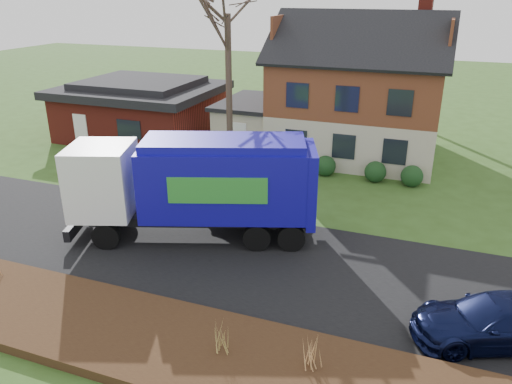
% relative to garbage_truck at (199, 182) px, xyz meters
% --- Properties ---
extents(ground, '(120.00, 120.00, 0.00)m').
position_rel_garbage_truck_xyz_m(ground, '(1.80, -1.03, -2.33)').
color(ground, '#2F4C19').
rests_on(ground, ground).
extents(road, '(80.00, 7.00, 0.02)m').
position_rel_garbage_truck_xyz_m(road, '(1.80, -1.03, -2.32)').
color(road, black).
rests_on(road, ground).
extents(mulch_verge, '(80.00, 3.50, 0.30)m').
position_rel_garbage_truck_xyz_m(mulch_verge, '(1.80, -6.33, -2.18)').
color(mulch_verge, black).
rests_on(mulch_verge, ground).
extents(main_house, '(12.95, 8.95, 9.26)m').
position_rel_garbage_truck_xyz_m(main_house, '(3.29, 12.88, 1.70)').
color(main_house, '#C0B79A').
rests_on(main_house, ground).
extents(ranch_house, '(9.80, 8.20, 3.70)m').
position_rel_garbage_truck_xyz_m(ranch_house, '(-10.20, 11.97, -0.51)').
color(ranch_house, maroon).
rests_on(ranch_house, ground).
extents(garbage_truck, '(9.72, 5.48, 4.04)m').
position_rel_garbage_truck_xyz_m(garbage_truck, '(0.00, 0.00, 0.00)').
color(garbage_truck, black).
rests_on(garbage_truck, ground).
extents(silver_sedan, '(4.14, 1.50, 1.36)m').
position_rel_garbage_truck_xyz_m(silver_sedan, '(1.33, 2.28, -1.65)').
color(silver_sedan, '#AAAEB2').
rests_on(silver_sedan, ground).
extents(navy_wagon, '(5.06, 3.48, 1.36)m').
position_rel_garbage_truck_xyz_m(navy_wagon, '(10.55, -2.83, -1.65)').
color(navy_wagon, black).
rests_on(navy_wagon, ground).
extents(grass_clump_mid, '(0.30, 0.25, 0.85)m').
position_rel_garbage_truck_xyz_m(grass_clump_mid, '(3.71, -6.20, -1.60)').
color(grass_clump_mid, '#AB934B').
rests_on(grass_clump_mid, mulch_verge).
extents(grass_clump_east, '(0.37, 0.30, 0.92)m').
position_rel_garbage_truck_xyz_m(grass_clump_east, '(6.07, -5.95, -1.57)').
color(grass_clump_east, tan).
rests_on(grass_clump_east, mulch_verge).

